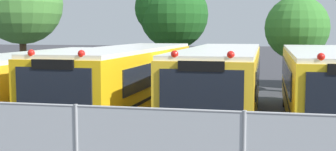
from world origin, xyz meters
TOP-DOWN VIEW (x-y plane):
  - ground_plane at (0.00, 0.00)m, footprint 160.00×160.00m
  - school_bus_0 at (-5.03, -0.26)m, footprint 2.69×11.52m
  - school_bus_1 at (-1.70, -0.19)m, footprint 2.80×11.23m
  - school_bus_2 at (1.76, -0.27)m, footprint 2.49×10.70m
  - school_bus_3 at (5.14, 0.05)m, footprint 2.64×10.91m
  - tree_0 at (-10.56, 7.55)m, footprint 4.76×4.63m
  - tree_1 at (-2.29, 10.25)m, footprint 4.35×4.07m
  - tree_2 at (4.85, 8.48)m, footprint 3.31×3.31m

SIDE VIEW (x-z plane):
  - ground_plane at x=0.00m, z-range 0.00..0.00m
  - school_bus_0 at x=-5.03m, z-range 0.07..2.59m
  - school_bus_3 at x=5.14m, z-range 0.07..2.78m
  - school_bus_1 at x=-1.70m, z-range 0.07..2.81m
  - school_bus_2 at x=1.76m, z-range 0.07..2.82m
  - tree_2 at x=4.85m, z-range 0.81..5.83m
  - tree_1 at x=-2.29m, z-range 1.18..7.38m
  - tree_0 at x=-10.56m, z-range 1.27..8.34m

